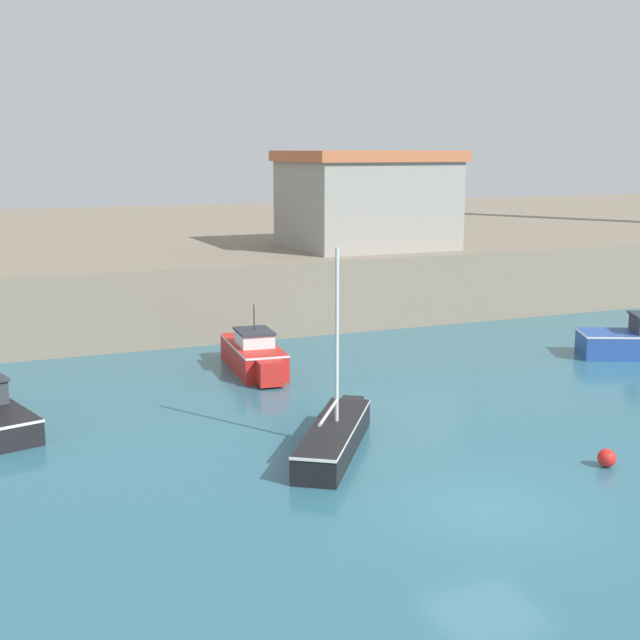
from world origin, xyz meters
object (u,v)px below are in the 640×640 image
(sailboat_black_1, at_px, (335,435))
(harbor_shed_mid_row, at_px, (366,199))
(mooring_buoy, at_px, (607,458))
(motorboat_red_2, at_px, (254,355))

(sailboat_black_1, distance_m, harbor_shed_mid_row, 20.94)
(mooring_buoy, xyz_separation_m, harbor_shed_mid_row, (3.88, 21.65, 5.14))
(mooring_buoy, distance_m, harbor_shed_mid_row, 22.58)
(motorboat_red_2, height_order, mooring_buoy, motorboat_red_2)
(harbor_shed_mid_row, bearing_deg, mooring_buoy, -100.16)
(sailboat_black_1, distance_m, mooring_buoy, 6.76)
(sailboat_black_1, relative_size, motorboat_red_2, 1.04)
(harbor_shed_mid_row, bearing_deg, motorboat_red_2, -133.68)
(motorboat_red_2, height_order, harbor_shed_mid_row, harbor_shed_mid_row)
(sailboat_black_1, relative_size, harbor_shed_mid_row, 0.72)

